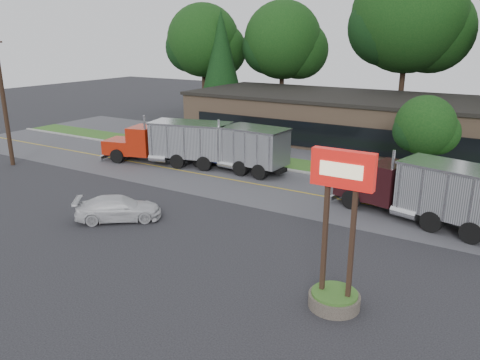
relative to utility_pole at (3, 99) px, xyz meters
The scene contains 18 objects.
ground 19.03m from the utility_pole, 11.00° to the right, with size 140.00×140.00×0.00m, color #37373D.
road 19.50m from the utility_pole, 16.99° to the left, with size 60.00×8.00×0.02m, color slate.
center_line 19.50m from the utility_pole, 16.99° to the left, with size 60.00×0.12×0.01m, color gold.
curb 21.07m from the utility_pole, 28.32° to the left, with size 60.00×0.30×0.12m, color #9E9E99.
grass_verge 21.96m from the utility_pole, 32.57° to the left, with size 60.00×3.40×0.03m, color #286322.
far_parking 24.94m from the utility_pole, 42.51° to the left, with size 60.00×7.00×0.02m, color slate.
strip_mall 30.26m from the utility_pole, 48.37° to the left, with size 32.00×12.00×4.00m, color #907158.
utility_pole is the anchor object (origin of this frame).
bilo_sign 29.29m from the utility_pole, 11.89° to the right, with size 2.20×1.90×5.95m.
tree_far_a 28.90m from the utility_pole, 93.71° to the left, with size 9.52×8.96×13.57m.
tree_far_b 31.89m from the utility_pole, 75.10° to the left, with size 9.58×9.02×13.67m.
tree_far_c 38.29m from the utility_pole, 54.10° to the left, with size 12.09×11.38×17.25m.
evergreen_left 26.64m from the utility_pole, 85.68° to the left, with size 5.55×5.55×12.62m.
tree_verge 30.38m from the utility_pole, 22.37° to the left, with size 4.18×3.93×5.96m.
dump_truck_red 13.02m from the utility_pole, 32.50° to the left, with size 10.56×4.85×3.36m.
dump_truck_blue 18.31m from the utility_pole, 25.78° to the left, with size 7.92×3.12×3.36m.
dump_truck_maroon 30.34m from the utility_pole, ahead, with size 9.68×4.67×3.36m.
rally_car 16.52m from the utility_pole, 14.28° to the right, with size 1.85×4.55×1.32m, color silver.
Camera 1 is at (15.45, -17.28, 9.59)m, focal length 35.00 mm.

